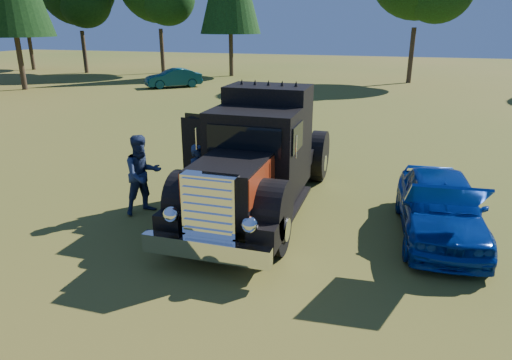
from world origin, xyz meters
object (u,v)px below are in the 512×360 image
at_px(spectator_far, 143,175).
at_px(diamond_t_truck, 258,161).
at_px(hotrod_coupe, 440,206).
at_px(distant_teal_car, 173,78).
at_px(spectator_near, 199,178).

bearing_deg(spectator_far, diamond_t_truck, -34.53).
bearing_deg(diamond_t_truck, hotrod_coupe, -3.31).
xyz_separation_m(diamond_t_truck, spectator_far, (-2.64, -0.96, -0.30)).
height_order(spectator_far, distant_teal_car, spectator_far).
xyz_separation_m(diamond_t_truck, hotrod_coupe, (4.22, -0.24, -0.57)).
bearing_deg(hotrod_coupe, diamond_t_truck, 176.69).
bearing_deg(diamond_t_truck, spectator_near, -163.57).
distance_m(diamond_t_truck, spectator_near, 1.52).
height_order(spectator_near, distant_teal_car, spectator_near).
height_order(hotrod_coupe, spectator_near, hotrod_coupe).
distance_m(diamond_t_truck, distant_teal_car, 23.93).
distance_m(hotrod_coupe, distant_teal_car, 26.58).
xyz_separation_m(hotrod_coupe, spectator_near, (-5.61, -0.17, 0.13)).
relative_size(hotrod_coupe, distant_teal_car, 1.07).
bearing_deg(spectator_near, distant_teal_car, 56.92).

